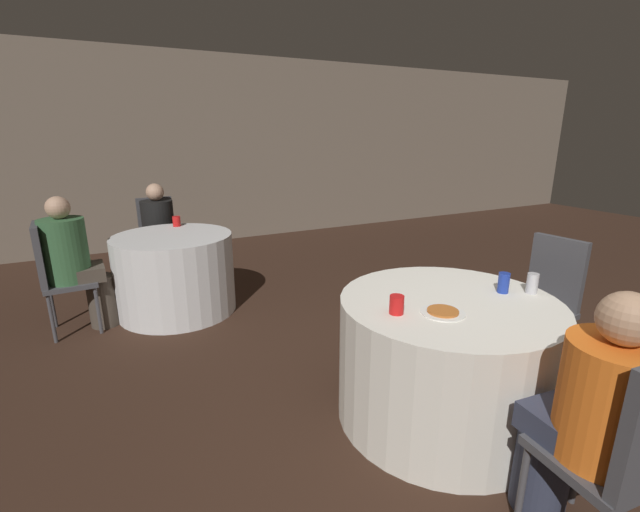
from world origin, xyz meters
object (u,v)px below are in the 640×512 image
person_black_shirt (160,235)px  table_near (445,359)px  chair_far_north (158,233)px  soda_can_blue (504,283)px  pizza_plate_near (443,312)px  table_far (176,274)px  chair_far_west (55,270)px  soda_can_silver (532,283)px  person_green_jacket (76,263)px  chair_near_south (629,447)px  chair_near_east (547,293)px  person_orange_shirt (587,416)px

person_black_shirt → table_near: bearing=109.3°
chair_far_north → soda_can_blue: (1.56, -3.41, 0.24)m
soda_can_blue → pizza_plate_near: bearing=-172.0°
table_far → chair_far_north: chair_far_north is taller
table_far → chair_far_west: (-0.97, -0.06, 0.20)m
chair_far_west → table_near: bearing=39.0°
person_black_shirt → pizza_plate_near: 3.48m
table_far → soda_can_silver: bearing=-56.3°
chair_far_north → person_green_jacket: person_green_jacket is taller
chair_far_north → soda_can_silver: 3.90m
table_near → chair_near_south: bearing=-95.5°
chair_near_east → soda_can_silver: size_ratio=7.97×
table_near → chair_near_east: 1.07m
chair_near_east → person_green_jacket: 3.75m
person_orange_shirt → person_green_jacket: bearing=125.9°
person_green_jacket → chair_far_north: bearing=138.9°
table_near → soda_can_blue: soda_can_blue is taller
chair_far_north → person_orange_shirt: person_orange_shirt is taller
table_far → soda_can_blue: bearing=-57.8°
chair_far_west → chair_far_north: bearing=133.8°
chair_near_east → chair_near_south: same height
chair_far_west → table_far: bearing=90.0°
person_black_shirt → pizza_plate_near: person_black_shirt is taller
chair_near_south → pizza_plate_near: size_ratio=4.13×
table_near → chair_far_west: 3.17m
table_near → person_black_shirt: size_ratio=1.10×
person_orange_shirt → chair_far_north: bearing=110.2°
chair_near_east → soda_can_silver: 0.63m
table_near → table_far: (-1.17, 2.39, 0.00)m
person_black_shirt → soda_can_blue: person_black_shirt is taller
chair_far_west → soda_can_blue: 3.47m
table_near → person_black_shirt: bearing=110.4°
table_near → person_green_jacket: bearing=130.1°
table_near → pizza_plate_near: size_ratio=5.35×
person_black_shirt → person_green_jacket: person_green_jacket is taller
chair_near_south → person_green_jacket: person_green_jacket is taller
soda_can_silver → pizza_plate_near: bearing=179.3°
table_near → soda_can_silver: size_ratio=10.33×
person_orange_shirt → soda_can_blue: person_orange_shirt is taller
person_orange_shirt → soda_can_silver: size_ratio=9.37×
chair_far_west → pizza_plate_near: (1.97, -2.46, 0.19)m
chair_far_north → person_orange_shirt: (1.11, -4.24, 0.02)m
person_green_jacket → soda_can_blue: person_green_jacket is taller
chair_near_south → soda_can_blue: size_ratio=7.97×
person_green_jacket → soda_can_silver: (2.49, -2.48, 0.21)m
chair_near_east → table_far: bearing=38.0°
chair_far_west → person_orange_shirt: 3.81m
table_near → chair_far_north: bearing=109.5°
table_near → chair_far_west: (-2.14, 2.34, 0.20)m
person_orange_shirt → person_black_shirt: bearing=110.7°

